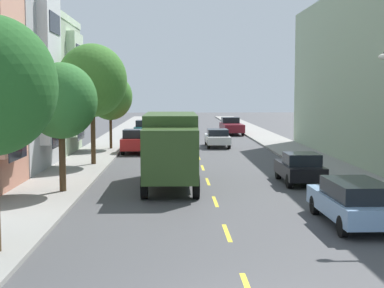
% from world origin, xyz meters
% --- Properties ---
extents(ground_plane, '(160.00, 160.00, 0.00)m').
position_xyz_m(ground_plane, '(0.00, 30.00, 0.00)').
color(ground_plane, '#424244').
extents(sidewalk_left, '(3.20, 120.00, 0.14)m').
position_xyz_m(sidewalk_left, '(-7.10, 28.00, 0.07)').
color(sidewalk_left, gray).
rests_on(sidewalk_left, ground_plane).
extents(sidewalk_right, '(3.20, 120.00, 0.14)m').
position_xyz_m(sidewalk_right, '(7.10, 28.00, 0.07)').
color(sidewalk_right, gray).
rests_on(sidewalk_right, ground_plane).
extents(lane_centerline_dashes, '(0.14, 47.20, 0.01)m').
position_xyz_m(lane_centerline_dashes, '(0.00, 24.50, 0.00)').
color(lane_centerline_dashes, yellow).
rests_on(lane_centerline_dashes, ground_plane).
extents(street_tree_second, '(3.05, 3.05, 5.47)m').
position_xyz_m(street_tree_second, '(-6.40, 13.82, 3.98)').
color(street_tree_second, '#47331E').
rests_on(street_tree_second, sidewalk_left).
extents(street_tree_third, '(4.05, 4.05, 7.03)m').
position_xyz_m(street_tree_third, '(-6.40, 22.94, 5.02)').
color(street_tree_third, '#47331E').
rests_on(street_tree_third, sidewalk_left).
extents(street_tree_farthest, '(3.29, 3.29, 5.63)m').
position_xyz_m(street_tree_farthest, '(-6.40, 32.05, 4.01)').
color(street_tree_farthest, '#47331E').
rests_on(street_tree_farthest, sidewalk_left).
extents(delivery_box_truck, '(2.41, 7.71, 3.33)m').
position_xyz_m(delivery_box_truck, '(-1.80, 15.82, 1.90)').
color(delivery_box_truck, '#2D471E').
rests_on(delivery_box_truck, ground_plane).
extents(parked_pickup_burgundy, '(2.15, 5.35, 1.73)m').
position_xyz_m(parked_pickup_burgundy, '(4.27, 47.57, 0.83)').
color(parked_pickup_burgundy, maroon).
rests_on(parked_pickup_burgundy, ground_plane).
extents(parked_wagon_sky, '(1.90, 4.73, 1.50)m').
position_xyz_m(parked_wagon_sky, '(4.22, 7.89, 0.80)').
color(parked_wagon_sky, '#7A9EC6').
rests_on(parked_wagon_sky, ground_plane).
extents(parked_pickup_teal, '(2.15, 5.36, 1.73)m').
position_xyz_m(parked_pickup_teal, '(-4.29, 43.64, 0.83)').
color(parked_pickup_teal, '#195B60').
rests_on(parked_pickup_teal, ground_plane).
extents(parked_pickup_red, '(2.09, 5.33, 1.73)m').
position_xyz_m(parked_pickup_red, '(-4.31, 30.48, 0.83)').
color(parked_pickup_red, '#AD1E1E').
rests_on(parked_pickup_red, ground_plane).
extents(parked_hatchback_black, '(1.74, 4.00, 1.50)m').
position_xyz_m(parked_hatchback_black, '(4.35, 16.25, 0.76)').
color(parked_hatchback_black, black).
rests_on(parked_hatchback_black, ground_plane).
extents(moving_white_sedan, '(1.80, 4.50, 1.43)m').
position_xyz_m(moving_white_sedan, '(1.80, 34.35, 0.75)').
color(moving_white_sedan, silver).
rests_on(moving_white_sedan, ground_plane).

